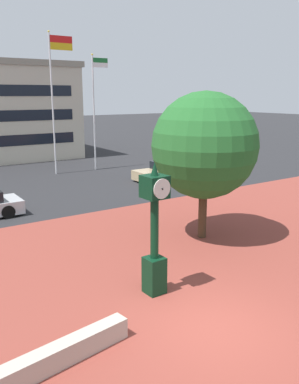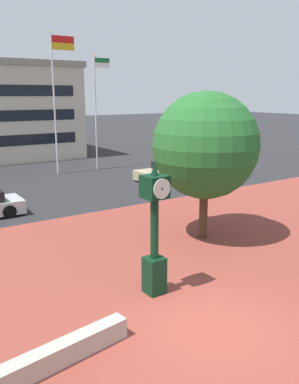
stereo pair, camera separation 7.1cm
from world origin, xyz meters
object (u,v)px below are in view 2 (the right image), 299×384
object	(u,v)px
car_street_mid	(168,172)
flagpole_secondary	(97,106)
plaza_tree	(207,147)
street_clock	(154,233)
flagpole_primary	(56,92)

from	to	relation	value
car_street_mid	flagpole_secondary	xyz separation A→B (m)	(-2.18, 6.25, 4.30)
plaza_tree	car_street_mid	size ratio (longest dim) A/B	1.33
street_clock	plaza_tree	distance (m)	5.79
street_clock	car_street_mid	distance (m)	16.50
plaza_tree	flagpole_primary	distance (m)	16.45
plaza_tree	car_street_mid	xyz separation A→B (m)	(5.38, 10.06, -3.12)
street_clock	plaza_tree	bearing A→B (deg)	30.84
street_clock	plaza_tree	xyz separation A→B (m)	(4.59, 3.02, 1.81)
flagpole_primary	flagpole_secondary	xyz separation A→B (m)	(3.15, 0.00, -1.04)
street_clock	flagpole_secondary	bearing A→B (deg)	65.56
flagpole_secondary	car_street_mid	bearing A→B (deg)	-70.74
car_street_mid	street_clock	bearing A→B (deg)	143.18
street_clock	car_street_mid	size ratio (longest dim) A/B	0.89
plaza_tree	car_street_mid	bearing A→B (deg)	61.85
plaza_tree	car_street_mid	distance (m)	11.82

